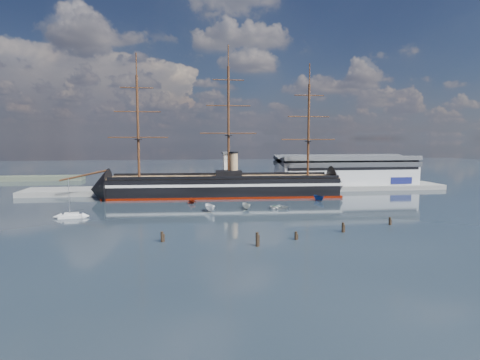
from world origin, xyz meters
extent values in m
plane|color=black|center=(0.00, 40.00, 0.00)|extent=(600.00, 600.00, 0.00)
cube|color=slate|center=(10.00, 76.00, 0.00)|extent=(180.00, 18.00, 2.00)
cube|color=#B7BABC|center=(58.00, 80.00, 7.00)|extent=(62.00, 20.00, 10.00)
cube|color=#3F4247|center=(58.00, 80.00, 12.60)|extent=(63.00, 21.00, 2.00)
cube|color=silver|center=(3.00, 73.00, 9.00)|extent=(4.00, 4.00, 14.00)
cube|color=#3F4247|center=(3.00, 73.00, 16.50)|extent=(5.00, 5.00, 1.00)
cube|color=black|center=(-0.39, 60.00, 4.00)|extent=(88.79, 21.16, 7.00)
cube|color=silver|center=(-0.39, 60.00, 5.20)|extent=(90.80, 21.52, 1.00)
cube|color=#5E0E00|center=(-0.39, 60.00, 0.35)|extent=(90.80, 21.48, 0.90)
cone|color=black|center=(-46.89, 60.00, 3.70)|extent=(14.90, 16.48, 15.68)
cone|color=black|center=(46.11, 60.00, 3.70)|extent=(11.90, 16.30, 15.68)
cube|color=brown|center=(-0.39, 60.00, 7.60)|extent=(88.71, 19.88, 0.40)
cube|color=black|center=(1.61, 60.00, 9.00)|extent=(10.34, 6.58, 2.50)
cylinder|color=tan|center=(3.61, 60.00, 12.50)|extent=(3.20, 3.20, 9.00)
cylinder|color=#381E0F|center=(-52.39, 60.00, 9.00)|extent=(17.76, 1.74, 4.43)
cylinder|color=#381E0F|center=(-32.39, 60.00, 26.80)|extent=(0.90, 0.90, 38.00)
cylinder|color=#381E0F|center=(1.61, 60.00, 28.80)|extent=(0.90, 0.90, 42.00)
cylinder|color=#381E0F|center=(33.61, 60.00, 25.80)|extent=(0.90, 0.90, 36.00)
cube|color=silver|center=(-47.73, 23.66, 0.47)|extent=(7.24, 2.80, 0.94)
cube|color=silver|center=(-47.73, 23.66, 1.22)|extent=(3.90, 1.89, 0.75)
cylinder|color=#B2B2B7|center=(-48.20, 23.66, 6.12)|extent=(0.15, 0.15, 10.36)
imported|color=white|center=(-7.96, 27.78, 0.00)|extent=(7.76, 4.08, 2.95)
imported|color=silver|center=(14.48, 29.68, 0.00)|extent=(2.44, 4.03, 1.76)
imported|color=silver|center=(3.90, 30.69, 0.00)|extent=(6.32, 3.09, 2.43)
imported|color=maroon|center=(-13.25, 44.73, 0.00)|extent=(6.99, 5.96, 2.39)
imported|color=#1A5030|center=(14.57, 30.52, 0.00)|extent=(3.17, 3.33, 1.53)
imported|color=navy|center=(32.85, 44.12, 0.00)|extent=(6.76, 4.11, 2.54)
cylinder|color=black|center=(-21.04, -6.97, 0.00)|extent=(0.64, 0.64, 3.04)
cylinder|color=black|center=(8.52, -9.36, 0.00)|extent=(0.64, 0.64, 2.54)
cylinder|color=black|center=(21.80, -4.08, 0.00)|extent=(0.64, 0.64, 3.10)
cylinder|color=black|center=(37.32, 2.11, 0.00)|extent=(0.64, 0.64, 2.68)
cylinder|color=black|center=(-1.14, -13.67, 0.00)|extent=(0.64, 0.64, 3.72)
camera|label=1|loc=(-16.66, -94.41, 22.53)|focal=30.00mm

